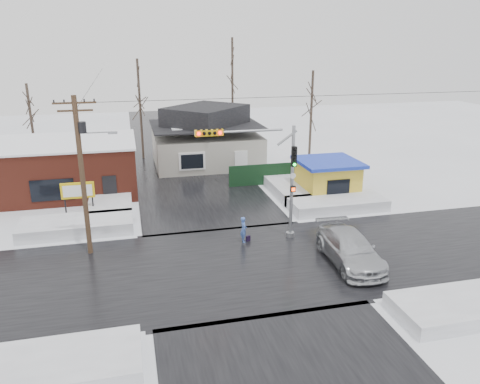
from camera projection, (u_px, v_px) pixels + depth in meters
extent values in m
plane|color=white|center=(239.00, 265.00, 25.58)|extent=(120.00, 120.00, 0.00)
cube|color=black|center=(239.00, 265.00, 25.58)|extent=(10.00, 120.00, 0.02)
cube|color=black|center=(239.00, 265.00, 25.58)|extent=(120.00, 10.00, 0.02)
cube|color=white|center=(77.00, 226.00, 29.91)|extent=(7.00, 3.00, 0.80)
cube|color=white|center=(337.00, 204.00, 33.95)|extent=(7.00, 3.00, 0.80)
cube|color=white|center=(44.00, 369.00, 16.99)|extent=(7.00, 3.00, 0.70)
cube|color=white|center=(470.00, 305.00, 21.03)|extent=(7.00, 3.00, 0.70)
cube|color=white|center=(111.00, 199.00, 34.98)|extent=(3.00, 8.00, 0.80)
cube|color=white|center=(288.00, 186.00, 38.12)|extent=(3.00, 8.00, 0.80)
cylinder|color=gray|center=(292.00, 183.00, 28.17)|extent=(0.20, 0.20, 7.00)
cylinder|color=gray|center=(290.00, 234.00, 29.21)|extent=(0.50, 0.50, 0.30)
cylinder|color=gray|center=(244.00, 131.00, 26.47)|extent=(4.60, 0.14, 0.14)
cube|color=gold|center=(209.00, 133.00, 26.02)|extent=(1.60, 0.28, 0.35)
sphere|color=#FF0C0C|center=(199.00, 134.00, 25.74)|extent=(0.20, 0.20, 0.20)
sphere|color=#FF0C0C|center=(220.00, 133.00, 26.01)|extent=(0.20, 0.20, 0.20)
cube|color=black|center=(294.00, 157.00, 27.46)|extent=(0.30, 0.22, 1.20)
sphere|color=#0CE533|center=(295.00, 165.00, 27.47)|extent=(0.18, 0.18, 0.18)
cube|color=black|center=(293.00, 189.00, 28.08)|extent=(0.30, 0.20, 0.35)
cylinder|color=#382619|center=(83.00, 178.00, 25.63)|extent=(0.28, 0.28, 9.00)
cube|color=#382619|center=(74.00, 103.00, 24.36)|extent=(2.20, 0.10, 0.10)
cube|color=#382619|center=(75.00, 111.00, 24.48)|extent=(1.80, 0.10, 0.10)
cylinder|color=black|center=(82.00, 127.00, 24.82)|extent=(0.44, 0.44, 0.60)
cylinder|color=gray|center=(95.00, 132.00, 25.05)|extent=(1.80, 0.08, 0.08)
cube|color=gray|center=(113.00, 133.00, 25.27)|extent=(0.50, 0.22, 0.12)
cube|color=maroon|center=(58.00, 168.00, 37.28)|extent=(12.00, 8.00, 4.00)
cube|color=white|center=(55.00, 143.00, 36.64)|extent=(12.20, 8.20, 0.15)
cube|color=black|center=(52.00, 190.00, 33.75)|extent=(3.00, 0.08, 1.60)
cube|color=black|center=(110.00, 190.00, 34.74)|extent=(1.00, 0.08, 2.20)
cylinder|color=black|center=(66.00, 207.00, 31.86)|extent=(0.10, 0.10, 1.80)
cylinder|color=black|center=(93.00, 205.00, 32.26)|extent=(0.10, 0.10, 1.80)
cube|color=gold|center=(78.00, 190.00, 31.72)|extent=(2.20, 0.18, 1.10)
cube|color=white|center=(78.00, 191.00, 31.62)|extent=(1.90, 0.02, 0.80)
cube|color=#A5A295|center=(207.00, 149.00, 45.89)|extent=(10.00, 8.00, 3.00)
cube|color=black|center=(206.00, 125.00, 45.15)|extent=(10.40, 8.40, 0.12)
pyramid|color=black|center=(206.00, 115.00, 44.85)|extent=(9.00, 7.00, 1.80)
cube|color=maroon|center=(236.00, 112.00, 46.48)|extent=(0.70, 0.70, 1.40)
cube|color=white|center=(192.00, 161.00, 41.73)|extent=(2.40, 0.12, 1.60)
cube|color=gold|center=(327.00, 180.00, 36.55)|extent=(4.00, 4.00, 2.60)
cube|color=#1623A9|center=(328.00, 162.00, 36.10)|extent=(4.60, 4.60, 0.25)
cube|color=black|center=(338.00, 187.00, 34.68)|extent=(1.80, 0.06, 1.20)
cube|color=black|center=(275.00, 174.00, 39.70)|extent=(8.00, 0.12, 1.80)
cylinder|color=#332821|center=(140.00, 110.00, 47.16)|extent=(0.24, 0.24, 10.00)
cylinder|color=#332821|center=(232.00, 95.00, 50.94)|extent=(0.24, 0.24, 12.00)
cylinder|color=#332821|center=(311.00, 118.00, 45.36)|extent=(0.24, 0.24, 9.00)
cylinder|color=#332821|center=(32.00, 127.00, 43.38)|extent=(0.24, 0.24, 8.00)
imported|color=#4163B8|center=(244.00, 230.00, 28.26)|extent=(0.42, 0.61, 1.60)
imported|color=#BABDC2|center=(350.00, 249.00, 25.55)|extent=(2.60, 5.88, 1.68)
cube|color=black|center=(248.00, 239.00, 28.52)|extent=(0.30, 0.22, 0.35)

